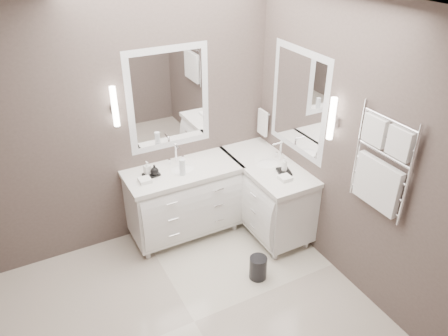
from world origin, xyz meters
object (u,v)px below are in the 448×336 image
vanity_right (266,191)px  towel_ladder (381,168)px  vanity_back (184,198)px  waste_bin (258,268)px

vanity_right → towel_ladder: (0.23, -1.30, 0.91)m
vanity_back → vanity_right: (0.88, -0.33, 0.00)m
vanity_right → waste_bin: size_ratio=5.01×
vanity_back → waste_bin: vanity_back is taller
vanity_back → vanity_right: same height
vanity_back → vanity_right: size_ratio=1.00×
towel_ladder → waste_bin: 1.59m
vanity_right → vanity_back: bearing=159.6°
vanity_back → waste_bin: size_ratio=5.01×
vanity_right → waste_bin: 0.93m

